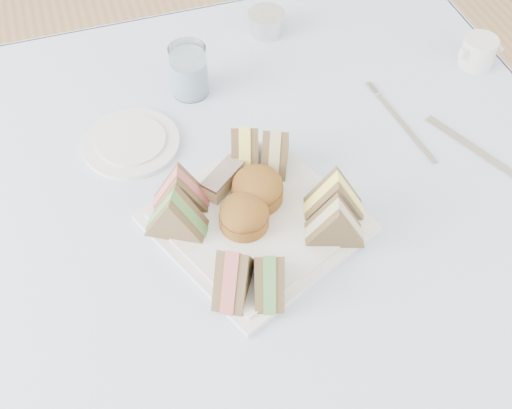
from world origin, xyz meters
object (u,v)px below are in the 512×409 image
object	(u,v)px
serving_plate	(256,222)
water_glass	(189,70)
creamer_jug	(478,52)
table	(276,300)

from	to	relation	value
serving_plate	water_glass	xyz separation A→B (m)	(-0.02, 0.33, 0.04)
creamer_jug	table	bearing A→B (deg)	-169.42
table	water_glass	xyz separation A→B (m)	(-0.08, 0.26, 0.43)
water_glass	creamer_jug	size ratio (longest dim) A/B	1.53
serving_plate	table	bearing A→B (deg)	22.49
serving_plate	creamer_jug	xyz separation A→B (m)	(0.52, 0.24, 0.02)
water_glass	serving_plate	bearing A→B (deg)	-86.79
table	serving_plate	xyz separation A→B (m)	(-0.07, -0.07, 0.38)
water_glass	creamer_jug	xyz separation A→B (m)	(0.54, -0.09, -0.02)
water_glass	creamer_jug	distance (m)	0.55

